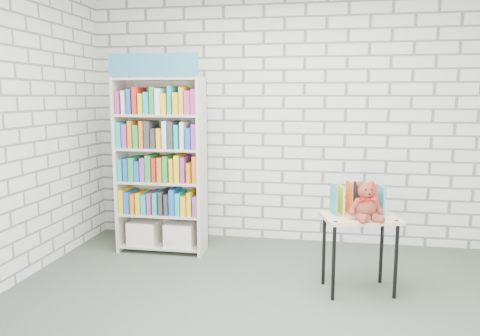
# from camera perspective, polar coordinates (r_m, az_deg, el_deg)

# --- Properties ---
(ground) EXTENTS (4.50, 4.50, 0.00)m
(ground) POSITION_cam_1_polar(r_m,az_deg,el_deg) (3.81, 2.36, -17.44)
(ground) COLOR #434C40
(ground) RESTS_ON ground
(room_shell) EXTENTS (4.52, 4.02, 2.81)m
(room_shell) POSITION_cam_1_polar(r_m,az_deg,el_deg) (3.43, 2.55, 10.43)
(room_shell) COLOR silver
(room_shell) RESTS_ON ground
(bookshelf) EXTENTS (0.94, 0.37, 2.11)m
(bookshelf) POSITION_cam_1_polar(r_m,az_deg,el_deg) (5.10, -9.57, 0.49)
(bookshelf) COLOR beige
(bookshelf) RESTS_ON ground
(display_table) EXTENTS (0.71, 0.57, 0.67)m
(display_table) POSITION_cam_1_polar(r_m,az_deg,el_deg) (4.16, 14.39, -6.97)
(display_table) COLOR tan
(display_table) RESTS_ON ground
(table_books) EXTENTS (0.47, 0.29, 0.26)m
(table_books) POSITION_cam_1_polar(r_m,az_deg,el_deg) (4.20, 14.08, -3.66)
(table_books) COLOR teal
(table_books) RESTS_ON display_table
(teddy_bear) EXTENTS (0.29, 0.29, 0.32)m
(teddy_bear) POSITION_cam_1_polar(r_m,az_deg,el_deg) (4.02, 15.12, -4.27)
(teddy_bear) COLOR maroon
(teddy_bear) RESTS_ON display_table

